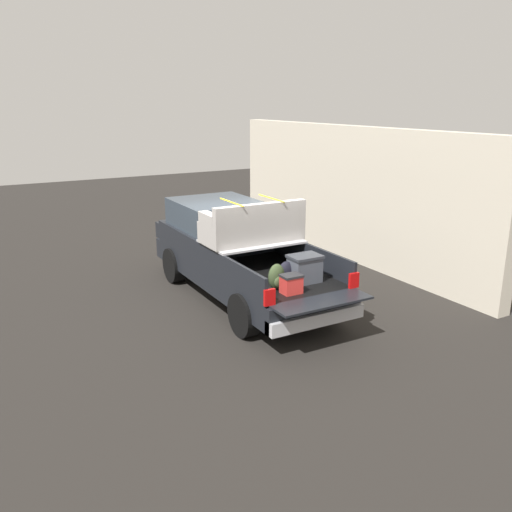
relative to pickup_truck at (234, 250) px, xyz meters
The scene contains 3 objects.
ground_plane 1.06m from the pickup_truck, behind, with size 40.00×40.00×0.00m, color black.
pickup_truck is the anchor object (origin of this frame).
building_facade 4.26m from the pickup_truck, 73.43° to the right, with size 10.14×0.36×3.51m, color beige.
Camera 1 is at (-9.73, 5.13, 4.15)m, focal length 37.78 mm.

